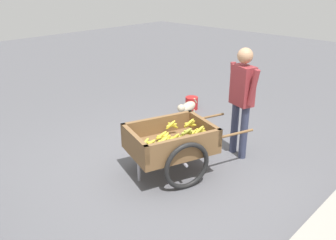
% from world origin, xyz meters
% --- Properties ---
extents(ground_plane, '(24.00, 24.00, 0.00)m').
position_xyz_m(ground_plane, '(0.00, 0.00, 0.00)').
color(ground_plane, '#56565B').
extents(fruit_cart, '(1.81, 1.25, 0.73)m').
position_xyz_m(fruit_cart, '(0.05, 0.14, 0.44)').
color(fruit_cart, brown).
rests_on(fruit_cart, ground).
extents(vendor_person, '(0.30, 0.56, 1.62)m').
position_xyz_m(vendor_person, '(-1.04, 0.50, 0.97)').
color(vendor_person, '#333851').
rests_on(vendor_person, ground).
extents(dog, '(0.66, 0.27, 0.40)m').
position_xyz_m(dog, '(-1.50, -0.92, 0.27)').
color(dog, beige).
rests_on(dog, ground).
extents(plastic_bucket, '(0.25, 0.25, 0.25)m').
position_xyz_m(plastic_bucket, '(-2.06, -1.28, 0.13)').
color(plastic_bucket, '#B21E1E').
rests_on(plastic_bucket, ground).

